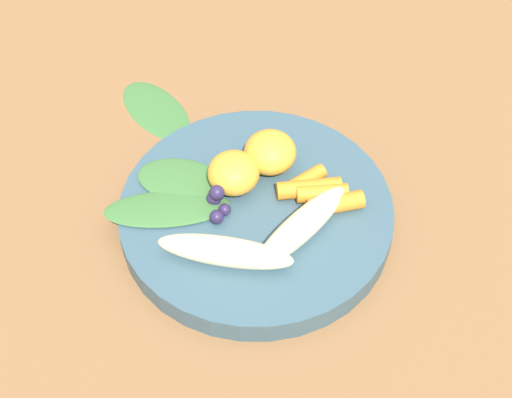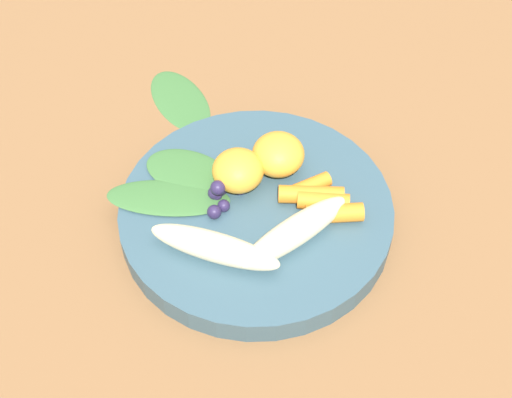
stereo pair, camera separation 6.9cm
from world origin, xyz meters
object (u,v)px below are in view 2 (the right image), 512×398
(bowl, at_px, (256,214))
(banana_peeled_left, at_px, (295,231))
(banana_peeled_right, at_px, (215,247))
(kale_leaf_stray, at_px, (180,99))
(orange_segment_near, at_px, (238,170))

(bowl, relative_size, banana_peeled_left, 2.14)
(bowl, bearing_deg, banana_peeled_right, -141.00)
(banana_peeled_left, relative_size, kale_leaf_stray, 1.10)
(orange_segment_near, relative_size, kale_leaf_stray, 0.45)
(banana_peeled_left, height_order, kale_leaf_stray, banana_peeled_left)
(banana_peeled_right, bearing_deg, kale_leaf_stray, 121.31)
(bowl, height_order, orange_segment_near, orange_segment_near)
(banana_peeled_right, xyz_separation_m, kale_leaf_stray, (0.03, 0.24, -0.04))
(banana_peeled_right, height_order, orange_segment_near, orange_segment_near)
(bowl, distance_m, kale_leaf_stray, 0.20)
(banana_peeled_left, relative_size, orange_segment_near, 2.45)
(banana_peeled_right, relative_size, orange_segment_near, 2.45)
(banana_peeled_right, bearing_deg, banana_peeled_left, 32.70)
(bowl, relative_size, banana_peeled_right, 2.14)
(kale_leaf_stray, bearing_deg, orange_segment_near, 177.44)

